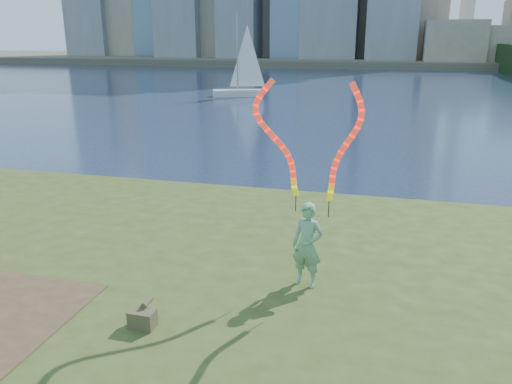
# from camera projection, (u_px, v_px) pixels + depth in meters

# --- Properties ---
(ground) EXTENTS (320.00, 320.00, 0.00)m
(ground) POSITION_uv_depth(u_px,v_px,m) (179.00, 286.00, 10.63)
(ground) COLOR #1B2944
(ground) RESTS_ON ground
(grassy_knoll) EXTENTS (20.00, 18.00, 0.80)m
(grassy_knoll) POSITION_uv_depth(u_px,v_px,m) (124.00, 331.00, 8.41)
(grassy_knoll) COLOR #354318
(grassy_knoll) RESTS_ON ground
(far_shore) EXTENTS (320.00, 40.00, 1.20)m
(far_shore) POSITION_uv_depth(u_px,v_px,m) (369.00, 60.00, 98.22)
(far_shore) COLOR #484335
(far_shore) RESTS_ON ground
(woman_with_ribbons) EXTENTS (1.96, 0.60, 3.94)m
(woman_with_ribbons) POSITION_uv_depth(u_px,v_px,m) (310.00, 210.00, 8.62)
(woman_with_ribbons) COLOR #197525
(woman_with_ribbons) RESTS_ON grassy_knoll
(canvas_bag) EXTENTS (0.39, 0.45, 0.37)m
(canvas_bag) POSITION_uv_depth(u_px,v_px,m) (143.00, 318.00, 7.67)
(canvas_bag) COLOR #49472A
(canvas_bag) RESTS_ON grassy_knoll
(sailboat) EXTENTS (4.57, 2.84, 6.99)m
(sailboat) POSITION_uv_depth(u_px,v_px,m) (240.00, 83.00, 43.98)
(sailboat) COLOR silver
(sailboat) RESTS_ON ground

